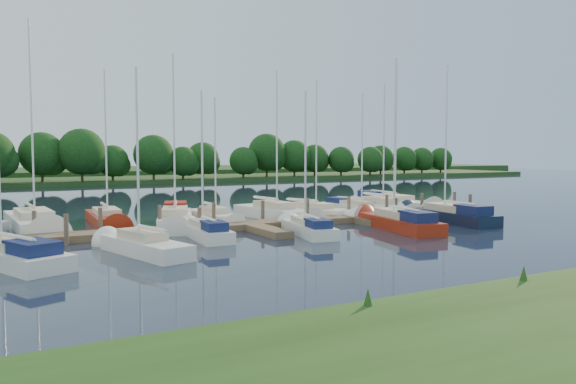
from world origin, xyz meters
TOP-DOWN VIEW (x-y plane):
  - ground at (0.00, 0.00)m, footprint 260.00×260.00m
  - dock at (0.00, 7.31)m, footprint 40.00×6.00m
  - mooring_pilings at (0.00, 8.43)m, footprint 38.24×2.84m
  - far_shore at (0.00, 75.00)m, footprint 180.00×30.00m
  - distant_hill at (0.00, 100.00)m, footprint 220.00×40.00m
  - treeline at (-0.11, 61.93)m, footprint 146.42×9.95m
  - sailboat_n_2 at (-11.72, 14.40)m, footprint 3.06×10.71m
  - sailboat_n_3 at (-7.29, 14.43)m, footprint 2.31×8.31m
  - sailboat_n_4 at (-3.56, 11.44)m, footprint 4.34×8.93m
  - sailboat_n_5 at (-0.61, 12.07)m, footprint 1.68×6.80m
  - sailboat_n_6 at (3.97, 11.93)m, footprint 3.02×8.62m
  - sailboat_n_7 at (7.03, 11.55)m, footprint 4.19×8.15m
  - sailboat_n_8 at (11.88, 12.66)m, footprint 3.14×7.74m
  - sailboat_n_9 at (13.31, 11.54)m, footprint 2.45×8.21m
  - sailboat_n_10 at (16.62, 14.26)m, footprint 2.81×10.24m
  - sailboat_s_0 at (-13.73, 2.85)m, footprint 4.71×8.63m
  - sailboat_s_1 at (-8.04, 2.22)m, footprint 3.10×7.03m
  - sailboat_s_2 at (-3.72, 5.51)m, footprint 1.93×6.63m
  - sailboat_s_3 at (2.05, 4.06)m, footprint 2.70×6.82m
  - sailboat_s_4 at (8.11, 3.27)m, footprint 3.29×8.68m
  - sailboat_s_5 at (13.60, 4.44)m, footprint 2.67×8.74m

SIDE VIEW (x-z plane):
  - ground at x=0.00m, z-range 0.00..0.00m
  - dock at x=0.00m, z-range 0.00..0.40m
  - sailboat_n_7 at x=7.03m, z-range -4.93..5.47m
  - sailboat_n_3 at x=-7.29m, z-range -4.99..5.54m
  - sailboat_n_2 at x=-11.72m, z-range -6.44..6.99m
  - sailboat_n_5 at x=-0.61m, z-range -4.15..4.70m
  - sailboat_s_1 at x=-8.04m, z-range -4.28..4.84m
  - sailboat_n_9 at x=13.31m, z-range -5.01..5.58m
  - sailboat_n_6 at x=3.97m, z-range -5.22..5.79m
  - far_shore at x=0.00m, z-range 0.00..0.60m
  - sailboat_n_8 at x=11.88m, z-range -4.54..5.14m
  - sailboat_s_3 at x=2.05m, z-range -4.02..4.65m
  - sailboat_s_2 at x=-3.72m, z-range -3.96..4.59m
  - sailboat_s_0 at x=-13.73m, z-range -5.21..5.86m
  - sailboat_n_10 at x=16.62m, z-range -6.11..6.76m
  - sailboat_s_4 at x=8.11m, z-range -5.18..5.86m
  - sailboat_n_4 at x=-3.56m, z-range -5.38..6.06m
  - sailboat_s_5 at x=13.60m, z-range -5.25..5.93m
  - mooring_pilings at x=0.00m, z-range -0.40..1.60m
  - distant_hill at x=0.00m, z-range 0.00..1.40m
  - treeline at x=-0.11m, z-range 0.01..8.32m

